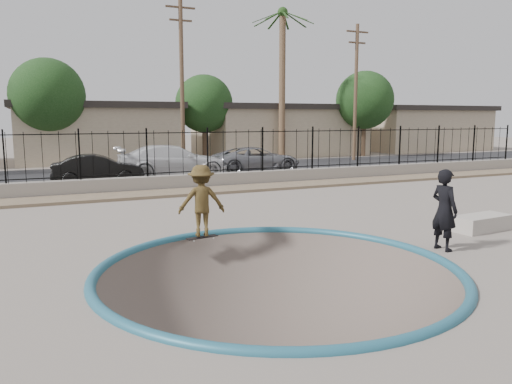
{
  "coord_description": "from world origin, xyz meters",
  "views": [
    {
      "loc": [
        -4.2,
        -9.21,
        2.9
      ],
      "look_at": [
        0.91,
        2.0,
        1.06
      ],
      "focal_mm": 35.0,
      "sensor_mm": 36.0,
      "label": 1
    }
  ],
  "objects": [
    {
      "name": "ground",
      "position": [
        0.0,
        12.0,
        -1.1
      ],
      "size": [
        120.0,
        120.0,
        2.2
      ],
      "primitive_type": "cube",
      "color": "slate",
      "rests_on": "ground"
    },
    {
      "name": "bowl_pit",
      "position": [
        0.0,
        -1.0,
        0.0
      ],
      "size": [
        6.84,
        6.84,
        1.8
      ],
      "primitive_type": null,
      "color": "brown",
      "rests_on": "ground"
    },
    {
      "name": "coping_ring",
      "position": [
        0.0,
        -1.0,
        0.0
      ],
      "size": [
        7.04,
        7.04,
        0.2
      ],
      "primitive_type": "torus",
      "color": "#225C71",
      "rests_on": "ground"
    },
    {
      "name": "rock_strip",
      "position": [
        0.0,
        9.2,
        0.06
      ],
      "size": [
        42.0,
        1.6,
        0.11
      ],
      "primitive_type": "cube",
      "color": "#867057",
      "rests_on": "ground"
    },
    {
      "name": "retaining_wall",
      "position": [
        0.0,
        10.3,
        0.3
      ],
      "size": [
        42.0,
        0.45,
        0.6
      ],
      "primitive_type": "cube",
      "color": "gray",
      "rests_on": "ground"
    },
    {
      "name": "fence",
      "position": [
        0.0,
        10.3,
        1.5
      ],
      "size": [
        40.0,
        0.04,
        1.8
      ],
      "color": "black",
      "rests_on": "retaining_wall"
    },
    {
      "name": "street",
      "position": [
        0.0,
        17.0,
        0.02
      ],
      "size": [
        90.0,
        8.0,
        0.04
      ],
      "primitive_type": "cube",
      "color": "black",
      "rests_on": "ground"
    },
    {
      "name": "house_center",
      "position": [
        0.0,
        26.5,
        1.97
      ],
      "size": [
        10.6,
        8.6,
        3.9
      ],
      "color": "tan",
      "rests_on": "ground"
    },
    {
      "name": "house_east",
      "position": [
        14.0,
        26.5,
        1.97
      ],
      "size": [
        12.6,
        8.6,
        3.9
      ],
      "color": "tan",
      "rests_on": "ground"
    },
    {
      "name": "house_east_far",
      "position": [
        28.0,
        26.5,
        1.97
      ],
      "size": [
        11.6,
        8.6,
        3.9
      ],
      "color": "tan",
      "rests_on": "ground"
    },
    {
      "name": "palm_right",
      "position": [
        12.0,
        22.0,
        7.33
      ],
      "size": [
        2.3,
        2.3,
        10.3
      ],
      "color": "brown",
      "rests_on": "ground"
    },
    {
      "name": "utility_pole_mid",
      "position": [
        4.0,
        19.0,
        4.96
      ],
      "size": [
        1.7,
        0.24,
        9.5
      ],
      "color": "#473323",
      "rests_on": "ground"
    },
    {
      "name": "utility_pole_right",
      "position": [
        16.0,
        19.0,
        4.7
      ],
      "size": [
        1.7,
        0.24,
        9.0
      ],
      "color": "#473323",
      "rests_on": "ground"
    },
    {
      "name": "street_tree_left",
      "position": [
        -3.0,
        23.0,
        4.19
      ],
      "size": [
        4.32,
        4.32,
        6.36
      ],
      "color": "#473323",
      "rests_on": "ground"
    },
    {
      "name": "street_tree_mid",
      "position": [
        7.0,
        24.0,
        3.84
      ],
      "size": [
        3.96,
        3.96,
        5.83
      ],
      "color": "#473323",
      "rests_on": "ground"
    },
    {
      "name": "street_tree_right",
      "position": [
        19.0,
        22.0,
        4.19
      ],
      "size": [
        4.32,
        4.32,
        6.36
      ],
      "color": "#473323",
      "rests_on": "ground"
    },
    {
      "name": "skater",
      "position": [
        -0.54,
        1.93,
        0.85
      ],
      "size": [
        1.21,
        0.85,
        1.7
      ],
      "primitive_type": "imported",
      "rotation": [
        0.0,
        0.0,
        2.92
      ],
      "color": "brown",
      "rests_on": "ground"
    },
    {
      "name": "skateboard",
      "position": [
        -0.54,
        1.93,
        0.06
      ],
      "size": [
        0.81,
        0.33,
        0.07
      ],
      "rotation": [
        0.0,
        0.0,
        0.18
      ],
      "color": "black",
      "rests_on": "ground"
    },
    {
      "name": "videographer",
      "position": [
        4.0,
        -1.16,
        0.9
      ],
      "size": [
        0.47,
        0.68,
        1.8
      ],
      "primitive_type": "imported",
      "rotation": [
        0.0,
        0.0,
        1.64
      ],
      "color": "black",
      "rests_on": "ground"
    },
    {
      "name": "concrete_ledge",
      "position": [
        6.35,
        -0.14,
        0.2
      ],
      "size": [
        1.65,
        0.83,
        0.4
      ],
      "primitive_type": "cube",
      "rotation": [
        0.0,
        0.0,
        0.08
      ],
      "color": "#A39B91",
      "rests_on": "ground"
    },
    {
      "name": "car_b",
      "position": [
        -1.5,
        13.4,
        0.67
      ],
      "size": [
        3.95,
        1.68,
        1.27
      ],
      "primitive_type": "imported",
      "rotation": [
        0.0,
        0.0,
        1.48
      ],
      "color": "black",
      "rests_on": "street"
    },
    {
      "name": "car_c",
      "position": [
        2.1,
        14.31,
        0.81
      ],
      "size": [
        5.46,
        2.45,
        1.55
      ],
      "primitive_type": "imported",
      "rotation": [
        0.0,
        0.0,
        1.52
      ],
      "color": "silver",
      "rests_on": "street"
    },
    {
      "name": "car_d",
      "position": [
        6.85,
        15.0,
        0.69
      ],
      "size": [
        4.78,
        2.3,
        1.31
      ],
      "primitive_type": "imported",
      "rotation": [
        0.0,
        0.0,
        1.54
      ],
      "color": "gray",
      "rests_on": "street"
    }
  ]
}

